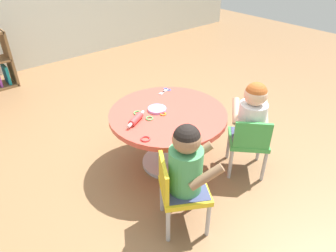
{
  "coord_description": "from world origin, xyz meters",
  "views": [
    {
      "loc": [
        -1.34,
        -1.56,
        1.71
      ],
      "look_at": [
        0.0,
        0.0,
        0.38
      ],
      "focal_mm": 32.73,
      "sensor_mm": 36.0,
      "label": 1
    }
  ],
  "objects_px": {
    "child_chair_left": "(179,190)",
    "child_chair_right": "(249,141)",
    "seated_child_left": "(187,162)",
    "rolling_pin": "(136,119)",
    "seated_child_right": "(252,114)",
    "craft_scissors": "(166,91)",
    "craft_table": "(168,125)"
  },
  "relations": [
    {
      "from": "child_chair_left",
      "to": "child_chair_right",
      "type": "relative_size",
      "value": 1.0
    },
    {
      "from": "craft_table",
      "to": "seated_child_left",
      "type": "relative_size",
      "value": 1.81
    },
    {
      "from": "child_chair_left",
      "to": "craft_scissors",
      "type": "height_order",
      "value": "child_chair_left"
    },
    {
      "from": "child_chair_left",
      "to": "craft_table",
      "type": "bearing_deg",
      "value": 55.93
    },
    {
      "from": "craft_table",
      "to": "child_chair_right",
      "type": "distance_m",
      "value": 0.65
    },
    {
      "from": "seated_child_left",
      "to": "rolling_pin",
      "type": "distance_m",
      "value": 0.6
    },
    {
      "from": "child_chair_left",
      "to": "seated_child_left",
      "type": "xyz_separation_m",
      "value": [
        0.03,
        -0.02,
        0.23
      ]
    },
    {
      "from": "child_chair_left",
      "to": "craft_scissors",
      "type": "distance_m",
      "value": 1.04
    },
    {
      "from": "child_chair_right",
      "to": "child_chair_left",
      "type": "bearing_deg",
      "value": -176.93
    },
    {
      "from": "seated_child_right",
      "to": "rolling_pin",
      "type": "bearing_deg",
      "value": 144.43
    },
    {
      "from": "seated_child_left",
      "to": "seated_child_right",
      "type": "bearing_deg",
      "value": 6.62
    },
    {
      "from": "seated_child_right",
      "to": "child_chair_right",
      "type": "bearing_deg",
      "value": -136.7
    },
    {
      "from": "craft_table",
      "to": "craft_scissors",
      "type": "relative_size",
      "value": 6.52
    },
    {
      "from": "craft_table",
      "to": "child_chair_right",
      "type": "relative_size",
      "value": 1.72
    },
    {
      "from": "child_chair_right",
      "to": "craft_table",
      "type": "bearing_deg",
      "value": 130.2
    },
    {
      "from": "seated_child_right",
      "to": "rolling_pin",
      "type": "height_order",
      "value": "seated_child_right"
    },
    {
      "from": "seated_child_left",
      "to": "seated_child_right",
      "type": "distance_m",
      "value": 0.77
    },
    {
      "from": "child_chair_left",
      "to": "seated_child_right",
      "type": "bearing_deg",
      "value": 4.9
    },
    {
      "from": "seated_child_left",
      "to": "seated_child_right",
      "type": "xyz_separation_m",
      "value": [
        0.77,
        0.09,
        0.0
      ]
    },
    {
      "from": "craft_scissors",
      "to": "craft_table",
      "type": "bearing_deg",
      "value": -127.36
    },
    {
      "from": "child_chair_right",
      "to": "craft_scissors",
      "type": "xyz_separation_m",
      "value": [
        -0.19,
        0.79,
        0.2
      ]
    },
    {
      "from": "craft_table",
      "to": "seated_child_left",
      "type": "bearing_deg",
      "value": -120.51
    },
    {
      "from": "seated_child_right",
      "to": "craft_scissors",
      "type": "relative_size",
      "value": 3.6
    },
    {
      "from": "craft_table",
      "to": "seated_child_right",
      "type": "xyz_separation_m",
      "value": [
        0.44,
        -0.46,
        0.14
      ]
    },
    {
      "from": "child_chair_left",
      "to": "craft_scissors",
      "type": "bearing_deg",
      "value": 54.72
    },
    {
      "from": "child_chair_left",
      "to": "rolling_pin",
      "type": "height_order",
      "value": "rolling_pin"
    },
    {
      "from": "child_chair_left",
      "to": "rolling_pin",
      "type": "distance_m",
      "value": 0.63
    },
    {
      "from": "craft_scissors",
      "to": "rolling_pin",
      "type": "bearing_deg",
      "value": -153.13
    },
    {
      "from": "child_chair_left",
      "to": "seated_child_left",
      "type": "distance_m",
      "value": 0.23
    },
    {
      "from": "rolling_pin",
      "to": "seated_child_right",
      "type": "bearing_deg",
      "value": -35.57
    },
    {
      "from": "craft_table",
      "to": "craft_scissors",
      "type": "height_order",
      "value": "craft_scissors"
    },
    {
      "from": "seated_child_left",
      "to": "rolling_pin",
      "type": "height_order",
      "value": "seated_child_left"
    }
  ]
}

